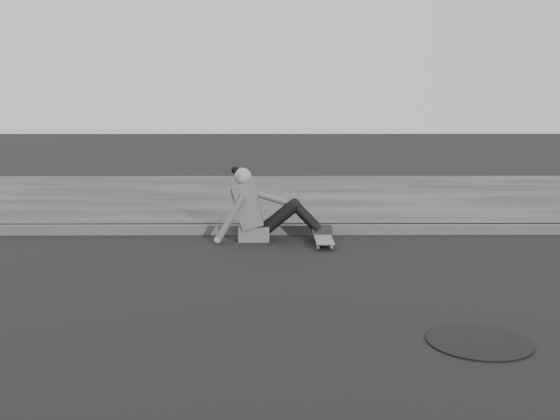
# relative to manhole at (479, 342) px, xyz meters

# --- Properties ---
(ground) EXTENTS (80.00, 80.00, 0.00)m
(ground) POSITION_rel_manhole_xyz_m (-0.94, 1.15, -0.01)
(ground) COLOR black
(ground) RESTS_ON ground
(curb) EXTENTS (24.00, 0.16, 0.12)m
(curb) POSITION_rel_manhole_xyz_m (-0.94, 3.73, 0.05)
(curb) COLOR #4A4A4A
(curb) RESTS_ON ground
(sidewalk) EXTENTS (24.00, 6.00, 0.12)m
(sidewalk) POSITION_rel_manhole_xyz_m (-0.94, 6.75, 0.05)
(sidewalk) COLOR #383838
(sidewalk) RESTS_ON ground
(manhole) EXTENTS (0.68, 0.68, 0.01)m
(manhole) POSITION_rel_manhole_xyz_m (0.00, 0.00, 0.00)
(manhole) COLOR black
(manhole) RESTS_ON ground
(skateboard) EXTENTS (0.20, 0.78, 0.09)m
(skateboard) POSITION_rel_manhole_xyz_m (-0.79, 3.11, 0.07)
(skateboard) COLOR gray
(skateboard) RESTS_ON ground
(seated_woman) EXTENTS (1.38, 0.46, 0.88)m
(seated_woman) POSITION_rel_manhole_xyz_m (-1.53, 3.36, 0.35)
(seated_woman) COLOR #565659
(seated_woman) RESTS_ON ground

